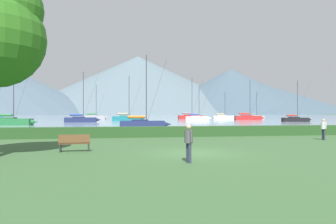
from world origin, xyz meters
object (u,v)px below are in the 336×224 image
Objects in this scene: sailboat_slip_3 at (256,117)px; sailboat_slip_5 at (11,121)px; sailboat_slip_4 at (143,123)px; sailboat_slip_7 at (296,119)px; sailboat_slip_0 at (197,118)px; person_seated_viewer at (189,140)px; sailboat_slip_1 at (248,117)px; sailboat_slip_9 at (190,117)px; park_bench_near_path at (74,142)px; sailboat_slip_8 at (224,117)px; sailboat_slip_12 at (81,119)px; sailboat_slip_11 at (95,117)px; sailboat_slip_2 at (127,118)px; person_standing_walker at (323,127)px.

sailboat_slip_3 is 0.83× the size of sailboat_slip_5.
sailboat_slip_7 is (36.93, 22.22, -0.04)m from sailboat_slip_4.
sailboat_slip_0 is 5.86× the size of person_seated_viewer.
sailboat_slip_1 is 51.49m from sailboat_slip_4.
sailboat_slip_9 is at bearing 60.25° from person_seated_viewer.
park_bench_near_path is (-42.82, -47.74, -0.04)m from sailboat_slip_7.
sailboat_slip_5 is 66.03m from sailboat_slip_8.
sailboat_slip_0 reaches higher than sailboat_slip_3.
sailboat_slip_9 is 8.12× the size of person_seated_viewer.
sailboat_slip_12 is at bearing -137.20° from sailboat_slip_8.
sailboat_slip_8 is 0.82× the size of sailboat_slip_11.
sailboat_slip_2 is at bearing 44.74° from sailboat_slip_12.
sailboat_slip_2 is 40.64m from sailboat_slip_7.
sailboat_slip_9 reaches higher than sailboat_slip_4.
sailboat_slip_7 is at bearing -58.01° from sailboat_slip_9.
sailboat_slip_8 is 41.08m from sailboat_slip_11.
park_bench_near_path is at bearing -122.56° from sailboat_slip_7.
sailboat_slip_8 is at bearing 62.68° from park_bench_near_path.
sailboat_slip_12 is 52.74m from person_standing_walker.
sailboat_slip_7 is at bearing -6.01° from sailboat_slip_12.
person_seated_viewer is at bearing -116.26° from sailboat_slip_7.
sailboat_slip_9 is (-13.46, 13.91, 0.04)m from sailboat_slip_1.
sailboat_slip_11 is at bearing 103.24° from person_standing_walker.
sailboat_slip_3 is 81.23m from sailboat_slip_5.
sailboat_slip_0 reaches higher than person_standing_walker.
sailboat_slip_12 reaches higher than sailboat_slip_3.
park_bench_near_path is (-38.92, -65.03, -0.17)m from sailboat_slip_1.
sailboat_slip_11 reaches higher than sailboat_slip_7.
sailboat_slip_5 is 47.19m from person_seated_viewer.
sailboat_slip_4 is at bearing -83.52° from sailboat_slip_2.
sailboat_slip_9 reaches higher than sailboat_slip_1.
sailboat_slip_4 reaches higher than sailboat_slip_8.
person_standing_walker is (33.52, -33.49, 0.29)m from sailboat_slip_5.
sailboat_slip_1 is at bearing 67.75° from person_standing_walker.
sailboat_slip_11 is 6.47× the size of person_standing_walker.
sailboat_slip_8 is 11.03m from sailboat_slip_9.
sailboat_slip_3 is 87.20m from person_standing_walker.
sailboat_slip_3 is 74.63m from sailboat_slip_4.
sailboat_slip_1 is at bearing -70.28° from sailboat_slip_8.
sailboat_slip_3 is 99.16m from park_bench_near_path.
sailboat_slip_4 is 26.19m from park_bench_near_path.
sailboat_slip_8 is at bearing 32.49° from sailboat_slip_2.
sailboat_slip_8 is (31.66, 16.60, -0.07)m from sailboat_slip_2.
sailboat_slip_2 is at bearing -166.91° from sailboat_slip_1.
sailboat_slip_4 is 0.95× the size of sailboat_slip_11.
sailboat_slip_2 is 20.51m from sailboat_slip_11.
sailboat_slip_12 is at bearing -154.69° from sailboat_slip_1.
sailboat_slip_0 is 0.72× the size of sailboat_slip_9.
person_seated_viewer is at bearing -107.45° from sailboat_slip_1.
sailboat_slip_5 is 40.79m from park_bench_near_path.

